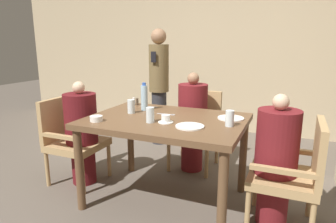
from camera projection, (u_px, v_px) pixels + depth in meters
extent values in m
plane|color=#60564C|center=(166.00, 199.00, 2.77)|extent=(16.00, 16.00, 0.00)
cube|color=tan|center=(229.00, 43.00, 4.68)|extent=(8.00, 0.06, 2.80)
cube|color=brown|center=(166.00, 121.00, 2.60)|extent=(1.35, 0.98, 0.05)
cylinder|color=brown|center=(79.00, 170.00, 2.54)|extent=(0.07, 0.07, 0.73)
cylinder|color=brown|center=(222.00, 199.00, 2.07)|extent=(0.07, 0.07, 0.73)
cylinder|color=brown|center=(131.00, 140.00, 3.31)|extent=(0.07, 0.07, 0.73)
cylinder|color=brown|center=(243.00, 156.00, 2.84)|extent=(0.07, 0.07, 0.73)
cube|color=tan|center=(78.00, 145.00, 3.06)|extent=(0.50, 0.50, 0.07)
cube|color=tan|center=(58.00, 119.00, 3.09)|extent=(0.05, 0.50, 0.43)
cube|color=tan|center=(91.00, 124.00, 3.23)|extent=(0.45, 0.04, 0.04)
cube|color=tan|center=(61.00, 137.00, 2.82)|extent=(0.45, 0.04, 0.04)
cylinder|color=tan|center=(109.00, 160.00, 3.22)|extent=(0.04, 0.04, 0.36)
cylinder|color=tan|center=(83.00, 177.00, 2.83)|extent=(0.04, 0.04, 0.36)
cylinder|color=tan|center=(76.00, 154.00, 3.39)|extent=(0.04, 0.04, 0.36)
cylinder|color=tan|center=(47.00, 169.00, 2.99)|extent=(0.04, 0.04, 0.36)
cylinder|color=#5B1419|center=(84.00, 162.00, 3.07)|extent=(0.24, 0.24, 0.43)
cylinder|color=#5B1419|center=(81.00, 118.00, 2.97)|extent=(0.32, 0.32, 0.50)
sphere|color=beige|center=(79.00, 88.00, 2.90)|extent=(0.12, 0.12, 0.12)
cube|color=tan|center=(194.00, 134.00, 3.40)|extent=(0.50, 0.50, 0.07)
cube|color=tan|center=(200.00, 109.00, 3.54)|extent=(0.50, 0.05, 0.43)
cube|color=tan|center=(214.00, 123.00, 3.28)|extent=(0.04, 0.45, 0.04)
cube|color=tan|center=(175.00, 119.00, 3.45)|extent=(0.04, 0.45, 0.04)
cylinder|color=tan|center=(207.00, 162.00, 3.17)|extent=(0.04, 0.04, 0.36)
cylinder|color=tan|center=(169.00, 156.00, 3.33)|extent=(0.04, 0.04, 0.36)
cylinder|color=tan|center=(217.00, 149.00, 3.56)|extent=(0.04, 0.04, 0.36)
cylinder|color=tan|center=(182.00, 144.00, 3.73)|extent=(0.04, 0.04, 0.36)
cylinder|color=maroon|center=(192.00, 151.00, 3.39)|extent=(0.24, 0.24, 0.43)
cylinder|color=maroon|center=(193.00, 109.00, 3.27)|extent=(0.32, 0.32, 0.54)
sphere|color=#997051|center=(193.00, 78.00, 3.20)|extent=(0.13, 0.13, 0.13)
cube|color=tan|center=(282.00, 178.00, 2.31)|extent=(0.50, 0.50, 0.07)
cube|color=tan|center=(319.00, 152.00, 2.16)|extent=(0.05, 0.50, 0.43)
cube|color=tan|center=(283.00, 171.00, 2.07)|extent=(0.45, 0.04, 0.04)
cube|color=tan|center=(285.00, 150.00, 2.48)|extent=(0.45, 0.04, 0.04)
cylinder|color=tan|center=(247.00, 212.00, 2.24)|extent=(0.04, 0.04, 0.36)
cylinder|color=tan|center=(255.00, 186.00, 2.64)|extent=(0.04, 0.04, 0.36)
cylinder|color=tan|center=(310.00, 196.00, 2.47)|extent=(0.04, 0.04, 0.36)
cylinder|color=maroon|center=(272.00, 198.00, 2.37)|extent=(0.24, 0.24, 0.43)
cylinder|color=maroon|center=(277.00, 142.00, 2.26)|extent=(0.32, 0.32, 0.50)
sphere|color=beige|center=(281.00, 102.00, 2.19)|extent=(0.12, 0.12, 0.12)
cylinder|color=#2D2D33|center=(159.00, 117.00, 4.25)|extent=(0.21, 0.21, 0.75)
cylinder|color=brown|center=(159.00, 68.00, 4.09)|extent=(0.27, 0.27, 0.64)
sphere|color=#997051|center=(159.00, 36.00, 3.99)|extent=(0.21, 0.21, 0.21)
cube|color=black|center=(153.00, 57.00, 3.90)|extent=(0.07, 0.01, 0.14)
cylinder|color=white|center=(190.00, 126.00, 2.33)|extent=(0.23, 0.23, 0.01)
cylinder|color=white|center=(231.00, 118.00, 2.58)|extent=(0.23, 0.23, 0.01)
cylinder|color=white|center=(166.00, 122.00, 2.46)|extent=(0.13, 0.13, 0.01)
cylinder|color=white|center=(166.00, 118.00, 2.45)|extent=(0.07, 0.07, 0.06)
cylinder|color=white|center=(96.00, 119.00, 2.50)|extent=(0.11, 0.11, 0.05)
cylinder|color=#A3C6DB|center=(144.00, 98.00, 2.87)|extent=(0.07, 0.07, 0.24)
cylinder|color=#3359B2|center=(144.00, 84.00, 2.84)|extent=(0.04, 0.04, 0.03)
cylinder|color=silver|center=(131.00, 106.00, 2.77)|extent=(0.07, 0.07, 0.13)
cylinder|color=silver|center=(150.00, 115.00, 2.45)|extent=(0.07, 0.07, 0.13)
cylinder|color=silver|center=(230.00, 118.00, 2.34)|extent=(0.07, 0.07, 0.13)
cylinder|color=white|center=(134.00, 101.00, 3.14)|extent=(0.03, 0.03, 0.08)
cylinder|color=#4C3D2D|center=(137.00, 102.00, 3.12)|extent=(0.03, 0.03, 0.07)
cube|color=silver|center=(165.00, 114.00, 2.74)|extent=(0.15, 0.02, 0.00)
cube|color=silver|center=(173.00, 115.00, 2.71)|extent=(0.04, 0.03, 0.00)
cube|color=silver|center=(148.00, 107.00, 3.05)|extent=(0.15, 0.02, 0.00)
cube|color=silver|center=(155.00, 107.00, 3.03)|extent=(0.06, 0.02, 0.00)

